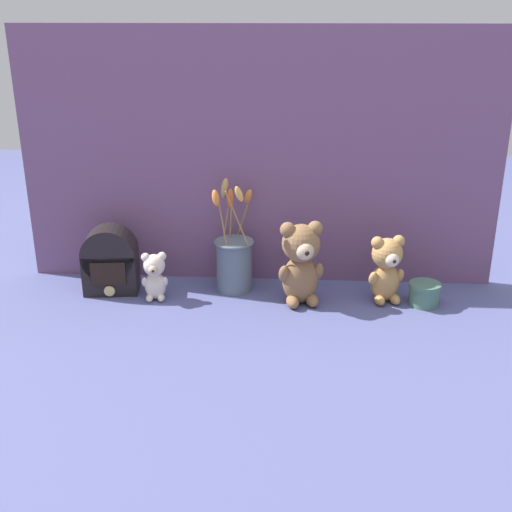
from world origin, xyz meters
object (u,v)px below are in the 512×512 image
Objects in this scene: teddy_bear_medium at (386,268)px; vintage_radio at (110,261)px; teddy_bear_small at (155,275)px; decorative_tin_tall at (424,294)px; teddy_bear_large at (301,261)px; flower_vase at (234,260)px.

vintage_radio is (-0.81, 0.02, -0.01)m from teddy_bear_medium.
decorative_tin_tall is at bearing 0.76° from teddy_bear_small.
teddy_bear_small is at bearing -179.24° from decorative_tin_tall.
teddy_bear_medium is 0.13m from decorative_tin_tall.
teddy_bear_large is 0.43m from teddy_bear_small.
vintage_radio reaches higher than teddy_bear_small.
teddy_bear_large is 2.73× the size of decorative_tin_tall.
teddy_bear_medium is at bearing 170.80° from decorative_tin_tall.
teddy_bear_large is at bearing -178.51° from decorative_tin_tall.
teddy_bear_large reaches higher than decorative_tin_tall.
vintage_radio is (-0.56, 0.05, -0.03)m from teddy_bear_large.
flower_vase is at bearing 173.02° from teddy_bear_medium.
teddy_bear_small is at bearing -18.68° from vintage_radio.
flower_vase is 1.72× the size of vintage_radio.
teddy_bear_medium is 0.99× the size of vintage_radio.
teddy_bear_small is at bearing -177.58° from teddy_bear_medium.
teddy_bear_medium is 0.67m from teddy_bear_small.
decorative_tin_tall is (0.11, -0.02, -0.07)m from teddy_bear_medium.
flower_vase reaches higher than vintage_radio.
flower_vase reaches higher than teddy_bear_medium.
flower_vase is (0.22, 0.08, 0.02)m from teddy_bear_small.
decorative_tin_tall is at bearing -7.43° from flower_vase.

